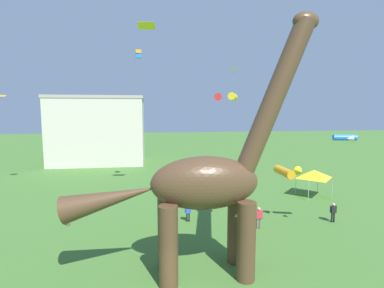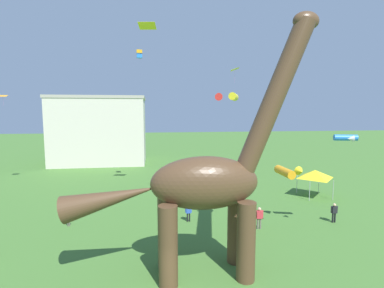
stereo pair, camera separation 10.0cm
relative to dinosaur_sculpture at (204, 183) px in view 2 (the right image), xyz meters
name	(u,v)px [view 2 (the right image)]	position (x,y,z in m)	size (l,w,h in m)	color
dinosaur_sculpture	(204,183)	(0.00, 0.00, 0.00)	(14.28, 3.03, 14.93)	#513823
person_photographer	(68,219)	(-9.79, 8.26, -4.76)	(0.40, 0.17, 1.06)	#6B6056
person_vendor_side	(334,211)	(12.36, 6.08, -4.39)	(0.63, 0.28, 1.67)	black
person_strolling_adult	(188,211)	(0.12, 7.96, -4.48)	(0.57, 0.25, 1.52)	black
person_near_flyer	(259,216)	(5.56, 5.65, -4.32)	(0.67, 0.29, 1.79)	#6B6056
festival_canopy_tent	(315,174)	(14.88, 13.31, -2.85)	(3.15, 3.15, 3.00)	#B2B2B7
kite_mid_left	(288,172)	(7.91, 5.73, -0.81)	(2.06, 2.45, 0.72)	orange
kite_near_low	(235,69)	(8.09, 22.12, 9.59)	(1.39, 1.72, 1.94)	yellow
kite_far_right	(3,96)	(-20.66, 21.99, 5.89)	(1.01, 0.78, 1.20)	orange
kite_trailing	(347,138)	(11.00, 3.21, 2.12)	(1.65, 1.54, 0.47)	#287AE5
kite_high_left	(230,97)	(4.47, 10.87, 5.39)	(2.50, 2.55, 0.73)	yellow
kite_apex	(139,54)	(-4.20, 18.27, 10.51)	(0.66, 0.66, 0.88)	orange
kite_mid_right	(147,26)	(-3.21, 14.41, 12.52)	(1.88, 1.49, 0.40)	yellow
background_building_block	(100,130)	(-12.41, 38.38, 0.68)	(16.38, 9.82, 12.15)	beige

